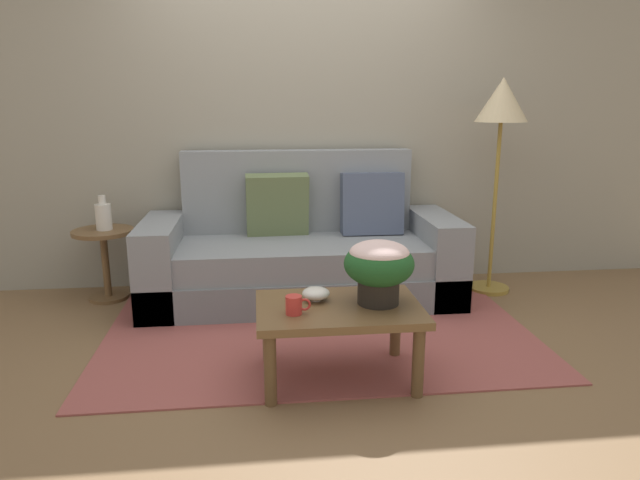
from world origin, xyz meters
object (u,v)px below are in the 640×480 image
at_px(potted_plant, 379,265).
at_px(snack_bowl, 316,294).
at_px(floor_lamp, 501,114).
at_px(coffee_mug, 295,305).
at_px(coffee_table, 339,317).
at_px(table_vase, 103,216).
at_px(couch, 303,255).
at_px(side_table, 105,251).

height_order(potted_plant, snack_bowl, potted_plant).
bearing_deg(floor_lamp, coffee_mug, -139.09).
xyz_separation_m(coffee_table, snack_bowl, (-0.11, 0.08, 0.10)).
height_order(potted_plant, table_vase, table_vase).
distance_m(potted_plant, table_vase, 2.21).
height_order(coffee_mug, table_vase, table_vase).
bearing_deg(coffee_table, floor_lamp, 43.38).
xyz_separation_m(couch, snack_bowl, (-0.03, -1.21, 0.12)).
height_order(coffee_table, side_table, side_table).
bearing_deg(snack_bowl, coffee_mug, -125.04).
distance_m(couch, floor_lamp, 1.76).
relative_size(coffee_table, potted_plant, 2.35).
distance_m(coffee_table, floor_lamp, 2.12).
bearing_deg(potted_plant, table_vase, 140.40).
bearing_deg(floor_lamp, side_table, 177.45).
distance_m(side_table, floor_lamp, 3.04).
relative_size(floor_lamp, table_vase, 6.36).
bearing_deg(floor_lamp, coffee_table, -136.62).
height_order(coffee_table, coffee_mug, coffee_mug).
distance_m(couch, snack_bowl, 1.22).
distance_m(floor_lamp, table_vase, 2.95).
distance_m(couch, coffee_table, 1.30).
distance_m(floor_lamp, potted_plant, 1.87).
bearing_deg(potted_plant, side_table, 140.63).
distance_m(couch, potted_plant, 1.35).
relative_size(couch, coffee_table, 2.66).
distance_m(couch, side_table, 1.44).
height_order(coffee_table, potted_plant, potted_plant).
distance_m(potted_plant, snack_bowl, 0.37).
xyz_separation_m(couch, coffee_mug, (-0.16, -1.39, 0.13)).
relative_size(potted_plant, coffee_mug, 2.86).
bearing_deg(floor_lamp, snack_bowl, -140.68).
bearing_deg(side_table, coffee_table, -43.16).
xyz_separation_m(coffee_mug, table_vase, (-1.26, 1.51, 0.17)).
bearing_deg(table_vase, couch, -4.83).
relative_size(potted_plant, table_vase, 1.44).
height_order(floor_lamp, table_vase, floor_lamp).
xyz_separation_m(couch, floor_lamp, (1.44, -0.01, 1.01)).
relative_size(couch, coffee_mug, 17.85).
relative_size(couch, table_vase, 8.99).
height_order(floor_lamp, coffee_mug, floor_lamp).
bearing_deg(coffee_mug, coffee_table, 22.16).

